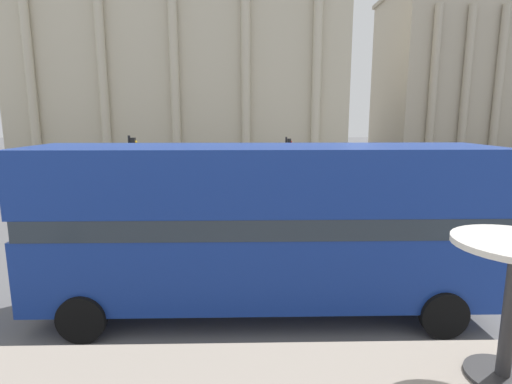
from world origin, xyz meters
name	(u,v)px	position (x,y,z in m)	size (l,w,h in m)	color
double_decker_bus	(263,222)	(0.09, 6.84, 2.25)	(10.45, 2.65, 4.03)	black
plaza_building_left	(183,64)	(-7.51, 45.07, 10.70)	(36.44, 11.53, 21.40)	beige
plaza_building_right	(494,75)	(33.11, 52.73, 10.48)	(29.59, 15.31, 20.98)	#B2A893
traffic_light_near	(426,186)	(5.40, 10.17, 2.55)	(0.42, 0.24, 3.90)	black
traffic_light_mid	(132,165)	(-5.52, 16.10, 2.54)	(0.42, 0.24, 3.89)	black
traffic_light_far	(287,157)	(2.21, 22.20, 2.33)	(0.42, 0.24, 3.55)	black
car_maroon	(197,207)	(-2.56, 15.59, 0.70)	(4.20, 1.93, 1.35)	black
pedestrian_red	(238,162)	(-1.02, 32.48, 0.95)	(0.32, 0.32, 1.66)	#282B33
pedestrian_white	(304,165)	(4.31, 29.57, 1.01)	(0.32, 0.32, 1.74)	#282B33
pedestrian_olive	(388,200)	(6.18, 15.58, 0.99)	(0.32, 0.32, 1.71)	#282B33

